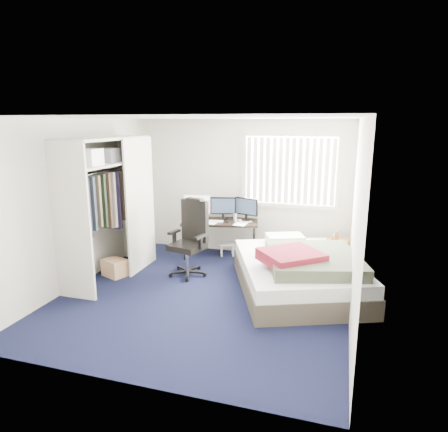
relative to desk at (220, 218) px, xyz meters
name	(u,v)px	position (x,y,z in m)	size (l,w,h in m)	color
ground	(204,295)	(0.30, -1.76, -0.72)	(4.20, 4.20, 0.00)	black
room_shell	(203,192)	(0.30, -1.76, 0.79)	(4.20, 4.20, 4.20)	silver
window_assembly	(290,171)	(1.20, 0.29, 0.88)	(1.72, 0.09, 1.32)	white
closet	(108,194)	(-1.37, -1.49, 0.63)	(0.64, 1.84, 2.22)	beige
desk	(220,218)	(0.00, 0.00, 0.00)	(1.48, 0.92, 1.14)	black
office_chair	(190,246)	(-0.20, -1.00, -0.24)	(0.71, 0.71, 1.24)	black
footstool	(227,246)	(0.11, 0.06, -0.53)	(0.35, 0.32, 0.24)	white
nightstand	(335,247)	(2.05, -0.26, -0.28)	(0.49, 0.78, 0.68)	brown
bed	(299,271)	(1.58, -1.18, -0.42)	(2.34, 2.64, 0.71)	#453D32
pine_box	(115,268)	(-1.35, -1.46, -0.58)	(0.37, 0.28, 0.28)	tan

